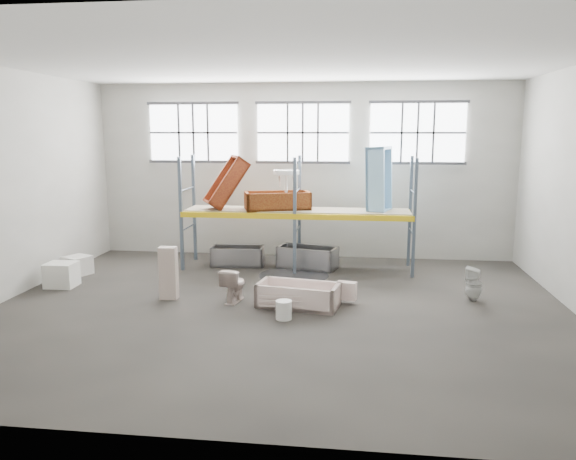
% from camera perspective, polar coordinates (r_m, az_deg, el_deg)
% --- Properties ---
extents(floor, '(12.00, 10.00, 0.10)m').
position_cam_1_polar(floor, '(11.58, -0.92, -8.40)').
color(floor, '#443F3A').
rests_on(floor, ground).
extents(ceiling, '(12.00, 10.00, 0.10)m').
position_cam_1_polar(ceiling, '(11.06, -1.00, 17.51)').
color(ceiling, silver).
rests_on(ceiling, ground).
extents(wall_back, '(12.00, 0.10, 5.00)m').
position_cam_1_polar(wall_back, '(16.03, 1.57, 6.12)').
color(wall_back, '#A4A298').
rests_on(wall_back, ground).
extents(wall_front, '(12.00, 0.10, 5.00)m').
position_cam_1_polar(wall_front, '(6.12, -7.54, -0.69)').
color(wall_front, '#9E9C92').
rests_on(wall_front, ground).
extents(window_left, '(2.60, 0.04, 1.60)m').
position_cam_1_polar(window_left, '(16.50, -9.76, 9.92)').
color(window_left, white).
rests_on(window_left, wall_back).
extents(window_mid, '(2.60, 0.04, 1.60)m').
position_cam_1_polar(window_mid, '(15.88, 1.55, 10.06)').
color(window_mid, white).
rests_on(window_mid, wall_back).
extents(window_right, '(2.60, 0.04, 1.60)m').
position_cam_1_polar(window_right, '(15.89, 13.28, 9.79)').
color(window_right, white).
rests_on(window_right, wall_back).
extents(rack_upright_la, '(0.08, 0.08, 3.00)m').
position_cam_1_polar(rack_upright_la, '(14.65, -11.05, 1.61)').
color(rack_upright_la, slate).
rests_on(rack_upright_la, floor).
extents(rack_upright_lb, '(0.08, 0.08, 3.00)m').
position_cam_1_polar(rack_upright_lb, '(15.78, -9.71, 2.26)').
color(rack_upright_lb, slate).
rests_on(rack_upright_lb, floor).
extents(rack_upright_ma, '(0.08, 0.08, 3.00)m').
position_cam_1_polar(rack_upright_ma, '(14.02, 0.70, 1.41)').
color(rack_upright_ma, slate).
rests_on(rack_upright_ma, floor).
extents(rack_upright_mb, '(0.08, 0.08, 3.00)m').
position_cam_1_polar(rack_upright_mb, '(15.20, 1.20, 2.10)').
color(rack_upright_mb, slate).
rests_on(rack_upright_mb, floor).
extents(rack_upright_ra, '(0.08, 0.08, 3.00)m').
position_cam_1_polar(rack_upright_ra, '(14.01, 12.99, 1.15)').
color(rack_upright_ra, slate).
rests_on(rack_upright_ra, floor).
extents(rack_upright_rb, '(0.08, 0.08, 3.00)m').
position_cam_1_polar(rack_upright_rb, '(15.19, 12.54, 1.86)').
color(rack_upright_rb, slate).
rests_on(rack_upright_rb, floor).
extents(rack_beam_front, '(6.00, 0.10, 0.14)m').
position_cam_1_polar(rack_beam_front, '(14.02, 0.70, 1.41)').
color(rack_beam_front, yellow).
rests_on(rack_beam_front, floor).
extents(rack_beam_back, '(6.00, 0.10, 0.14)m').
position_cam_1_polar(rack_beam_back, '(15.20, 1.20, 2.10)').
color(rack_beam_back, yellow).
rests_on(rack_beam_back, floor).
extents(shelf_deck, '(5.90, 1.10, 0.03)m').
position_cam_1_polar(shelf_deck, '(14.59, 0.96, 2.08)').
color(shelf_deck, gray).
rests_on(shelf_deck, floor).
extents(wet_patch, '(1.80, 1.80, 0.00)m').
position_cam_1_polar(wet_patch, '(14.13, 0.60, -4.72)').
color(wet_patch, black).
rests_on(wet_patch, floor).
extents(bathtub_beige, '(1.80, 1.07, 0.50)m').
position_cam_1_polar(bathtub_beige, '(11.64, 1.06, -6.75)').
color(bathtub_beige, beige).
rests_on(bathtub_beige, floor).
extents(cistern_spare, '(0.45, 0.29, 0.39)m').
position_cam_1_polar(cistern_spare, '(11.89, 6.09, -6.29)').
color(cistern_spare, '#F3D5CB').
rests_on(cistern_spare, bathtub_beige).
extents(sink_in_tub, '(0.62, 0.62, 0.16)m').
position_cam_1_polar(sink_in_tub, '(12.11, 2.32, -6.52)').
color(sink_in_tub, beige).
rests_on(sink_in_tub, bathtub_beige).
extents(toilet_beige, '(0.53, 0.79, 0.75)m').
position_cam_1_polar(toilet_beige, '(12.01, -5.64, -5.65)').
color(toilet_beige, beige).
rests_on(toilet_beige, floor).
extents(cistern_tall, '(0.38, 0.26, 1.16)m').
position_cam_1_polar(cistern_tall, '(12.35, -12.29, -4.38)').
color(cistern_tall, '#C4ADA0').
rests_on(cistern_tall, floor).
extents(toilet_white, '(0.43, 0.43, 0.75)m').
position_cam_1_polar(toilet_white, '(12.65, 18.71, -5.32)').
color(toilet_white, silver).
rests_on(toilet_white, floor).
extents(steel_tub_left, '(1.46, 0.75, 0.52)m').
position_cam_1_polar(steel_tub_left, '(15.19, -5.22, -2.69)').
color(steel_tub_left, '#94959C').
rests_on(steel_tub_left, floor).
extents(steel_tub_right, '(1.70, 1.10, 0.57)m').
position_cam_1_polar(steel_tub_right, '(14.88, 2.03, -2.83)').
color(steel_tub_right, '#ABADB4').
rests_on(steel_tub_right, floor).
extents(rust_tub_flat, '(1.87, 1.26, 0.48)m').
position_cam_1_polar(rust_tub_flat, '(14.63, -1.11, 3.05)').
color(rust_tub_flat, brown).
rests_on(rust_tub_flat, shelf_deck).
extents(rust_tub_tilted, '(1.36, 1.17, 1.44)m').
position_cam_1_polar(rust_tub_tilted, '(14.76, -6.41, 4.91)').
color(rust_tub_tilted, '#994618').
rests_on(rust_tub_tilted, shelf_deck).
extents(sink_on_shelf, '(0.73, 0.59, 0.60)m').
position_cam_1_polar(sink_on_shelf, '(14.44, -0.17, 4.06)').
color(sink_on_shelf, white).
rests_on(sink_on_shelf, rust_tub_flat).
extents(blue_tub_upright, '(0.77, 0.93, 1.73)m').
position_cam_1_polar(blue_tub_upright, '(14.58, 9.42, 5.16)').
color(blue_tub_upright, '#8EC5EC').
rests_on(blue_tub_upright, shelf_deck).
extents(bucket, '(0.32, 0.32, 0.37)m').
position_cam_1_polar(bucket, '(10.90, -0.44, -8.29)').
color(bucket, white).
rests_on(bucket, floor).
extents(carton_near, '(0.69, 0.60, 0.58)m').
position_cam_1_polar(carton_near, '(14.15, -22.44, -4.30)').
color(carton_near, white).
rests_on(carton_near, floor).
extents(carton_far, '(0.76, 0.76, 0.48)m').
position_cam_1_polar(carton_far, '(15.18, -21.00, -3.44)').
color(carton_far, silver).
rests_on(carton_far, floor).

